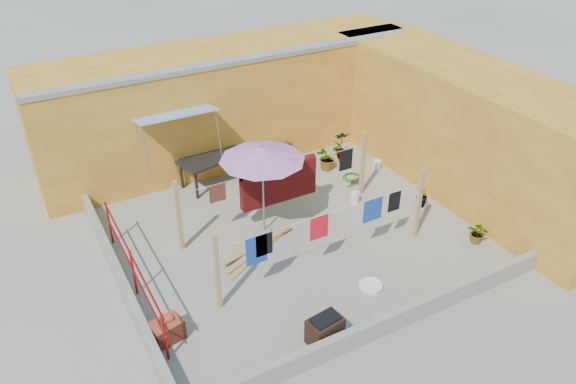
% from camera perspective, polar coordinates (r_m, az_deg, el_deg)
% --- Properties ---
extents(ground, '(80.00, 80.00, 0.00)m').
position_cam_1_polar(ground, '(13.43, 0.60, -4.42)').
color(ground, '#9E998E').
rests_on(ground, ground).
extents(wall_back, '(11.00, 3.27, 3.21)m').
position_cam_1_polar(wall_back, '(16.54, -5.95, 9.11)').
color(wall_back, gold).
rests_on(wall_back, ground).
extents(wall_right, '(2.40, 9.00, 3.20)m').
position_cam_1_polar(wall_right, '(15.51, 17.72, 6.10)').
color(wall_right, gold).
rests_on(wall_right, ground).
extents(parapet_front, '(8.30, 0.16, 0.44)m').
position_cam_1_polar(parapet_front, '(11.05, 10.02, -13.03)').
color(parapet_front, gray).
rests_on(parapet_front, ground).
extents(parapet_left, '(0.16, 7.30, 0.44)m').
position_cam_1_polar(parapet_left, '(12.23, -16.48, -8.86)').
color(parapet_left, gray).
rests_on(parapet_left, ground).
extents(red_railing, '(0.05, 4.20, 1.10)m').
position_cam_1_polar(red_railing, '(11.79, -15.53, -7.26)').
color(red_railing, '#A51014').
rests_on(red_railing, ground).
extents(clothesline_rig, '(5.09, 2.35, 1.80)m').
position_cam_1_polar(clothesline_rig, '(13.28, -0.52, 0.41)').
color(clothesline_rig, tan).
rests_on(clothesline_rig, ground).
extents(patio_umbrella, '(1.97, 1.97, 2.34)m').
position_cam_1_polar(patio_umbrella, '(12.46, -2.64, 3.86)').
color(patio_umbrella, gray).
rests_on(patio_umbrella, ground).
extents(outdoor_table, '(1.92, 1.26, 0.83)m').
position_cam_1_polar(outdoor_table, '(15.24, -7.73, 3.33)').
color(outdoor_table, black).
rests_on(outdoor_table, ground).
extents(brick_stack, '(0.65, 0.53, 0.51)m').
position_cam_1_polar(brick_stack, '(11.01, -12.20, -13.56)').
color(brick_stack, '#A13F25').
rests_on(brick_stack, ground).
extents(lumber_pile, '(2.08, 1.12, 0.13)m').
position_cam_1_polar(lumber_pile, '(12.89, -3.16, -5.88)').
color(lumber_pile, tan).
rests_on(lumber_pile, ground).
extents(brazier, '(0.70, 0.51, 0.58)m').
position_cam_1_polar(brazier, '(10.71, 3.77, -13.81)').
color(brazier, black).
rests_on(brazier, ground).
extents(white_basin, '(0.52, 0.52, 0.09)m').
position_cam_1_polar(white_basin, '(12.07, 8.39, -9.39)').
color(white_basin, silver).
rests_on(white_basin, ground).
extents(water_jug_a, '(0.22, 0.22, 0.35)m').
position_cam_1_polar(water_jug_a, '(16.26, 9.00, 2.76)').
color(water_jug_a, silver).
rests_on(water_jug_a, ground).
extents(water_jug_b, '(0.23, 0.23, 0.36)m').
position_cam_1_polar(water_jug_b, '(14.62, 6.80, -0.57)').
color(water_jug_b, silver).
rests_on(water_jug_b, ground).
extents(green_hose, '(0.54, 0.54, 0.08)m').
position_cam_1_polar(green_hose, '(15.77, 6.52, 1.50)').
color(green_hose, '#217C1B').
rests_on(green_hose, ground).
extents(plant_back_a, '(0.83, 0.78, 0.75)m').
position_cam_1_polar(plant_back_a, '(16.04, 4.03, 3.57)').
color(plant_back_a, '#1A5D1B').
rests_on(plant_back_a, ground).
extents(plant_back_b, '(0.41, 0.41, 0.72)m').
position_cam_1_polar(plant_back_b, '(16.31, 0.19, 4.10)').
color(plant_back_b, '#1A5D1B').
rests_on(plant_back_b, ground).
extents(plant_right_a, '(0.56, 0.48, 0.89)m').
position_cam_1_polar(plant_right_a, '(16.64, 5.43, 4.87)').
color(plant_right_a, '#1A5D1B').
rests_on(plant_right_a, ground).
extents(plant_right_b, '(0.41, 0.44, 0.65)m').
position_cam_1_polar(plant_right_b, '(14.68, 13.48, -0.41)').
color(plant_right_b, '#1A5D1B').
rests_on(plant_right_b, ground).
extents(plant_right_c, '(0.59, 0.62, 0.54)m').
position_cam_1_polar(plant_right_c, '(13.78, 18.77, -3.96)').
color(plant_right_c, '#1A5D1B').
rests_on(plant_right_c, ground).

